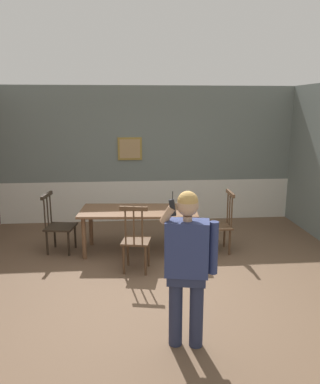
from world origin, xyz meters
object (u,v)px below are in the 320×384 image
(chair_near_window, at_px, (136,240))
(person_figure, at_px, (187,260))
(chair_by_doorway, at_px, (58,225))
(chair_at_table_head, at_px, (219,224))
(dining_table, at_px, (139,215))

(chair_near_window, height_order, person_figure, person_figure)
(chair_by_doorway, bearing_deg, person_figure, 41.77)
(chair_near_window, distance_m, chair_at_table_head, 1.59)
(chair_near_window, distance_m, person_figure, 1.96)
(dining_table, xyz_separation_m, chair_by_doorway, (-1.35, 0.12, -0.18))
(chair_by_doorway, bearing_deg, chair_at_table_head, 94.77)
(chair_by_doorway, xyz_separation_m, chair_at_table_head, (2.71, -0.22, 0.02))
(chair_at_table_head, relative_size, person_figure, 0.63)
(dining_table, height_order, chair_by_doorway, chair_by_doorway)
(chair_at_table_head, bearing_deg, person_figure, 160.28)
(chair_by_doorway, xyz_separation_m, person_figure, (1.75, -2.78, 0.47))
(chair_by_doorway, height_order, chair_at_table_head, chair_at_table_head)
(chair_by_doorway, distance_m, chair_at_table_head, 2.72)
(dining_table, xyz_separation_m, chair_near_window, (-0.07, -0.81, -0.16))
(chair_near_window, bearing_deg, chair_at_table_head, 37.48)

